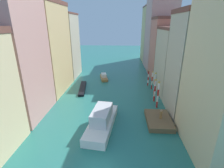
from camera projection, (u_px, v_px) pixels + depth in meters
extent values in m
plane|color=#28756B|center=(112.00, 87.00, 39.16)|extent=(154.00, 154.00, 0.00)
cube|color=tan|center=(10.00, 47.00, 23.84)|extent=(7.58, 8.97, 21.58)
cube|color=#DBB77A|center=(45.00, 50.00, 34.55)|extent=(7.58, 11.62, 17.44)
cube|color=brown|center=(38.00, 2.00, 31.43)|extent=(7.73, 11.85, 0.79)
cube|color=#BCB299|center=(62.00, 47.00, 44.72)|extent=(7.58, 8.51, 16.08)
cube|color=brown|center=(59.00, 13.00, 41.89)|extent=(7.73, 8.68, 0.44)
cube|color=#BCB299|center=(197.00, 67.00, 25.63)|extent=(7.58, 7.69, 15.32)
cube|color=brown|center=(207.00, 10.00, 22.88)|extent=(7.73, 7.84, 0.68)
cube|color=#BCB299|center=(178.00, 62.00, 34.62)|extent=(7.58, 10.08, 12.82)
cube|color=brown|center=(182.00, 28.00, 32.33)|extent=(7.73, 10.29, 0.54)
cube|color=#C6705B|center=(167.00, 50.00, 43.34)|extent=(7.58, 8.46, 14.90)
cube|color=brown|center=(170.00, 18.00, 40.68)|extent=(7.73, 8.62, 0.64)
cube|color=tan|center=(159.00, 33.00, 52.10)|extent=(7.58, 11.80, 21.94)
cube|color=#DBB77A|center=(153.00, 35.00, 63.38)|extent=(7.58, 10.53, 19.41)
cube|color=brown|center=(155.00, 6.00, 59.97)|extent=(7.73, 10.74, 0.48)
cube|color=brown|center=(159.00, 120.00, 24.97)|extent=(3.60, 5.51, 0.73)
cylinder|color=olive|center=(161.00, 115.00, 24.59)|extent=(0.36, 0.36, 1.15)
sphere|color=tan|center=(161.00, 111.00, 24.35)|extent=(0.26, 0.26, 0.26)
cylinder|color=red|center=(157.00, 104.00, 29.32)|extent=(0.31, 0.31, 1.15)
cylinder|color=white|center=(157.00, 99.00, 28.93)|extent=(0.31, 0.31, 1.15)
cylinder|color=red|center=(158.00, 92.00, 28.54)|extent=(0.31, 0.31, 1.15)
cylinder|color=white|center=(159.00, 86.00, 28.14)|extent=(0.31, 0.31, 1.15)
sphere|color=gold|center=(159.00, 82.00, 27.90)|extent=(0.34, 0.34, 0.34)
cylinder|color=red|center=(154.00, 99.00, 31.79)|extent=(0.30, 0.30, 1.03)
cylinder|color=white|center=(155.00, 94.00, 31.43)|extent=(0.30, 0.30, 1.03)
cylinder|color=red|center=(155.00, 88.00, 31.08)|extent=(0.30, 0.30, 1.03)
cylinder|color=white|center=(155.00, 83.00, 30.73)|extent=(0.30, 0.30, 1.03)
sphere|color=gold|center=(156.00, 80.00, 30.51)|extent=(0.34, 0.34, 0.34)
cylinder|color=red|center=(154.00, 92.00, 34.53)|extent=(0.30, 0.30, 1.13)
cylinder|color=white|center=(155.00, 87.00, 34.14)|extent=(0.30, 0.30, 1.13)
cylinder|color=red|center=(155.00, 82.00, 33.76)|extent=(0.30, 0.30, 1.13)
cylinder|color=white|center=(156.00, 77.00, 33.37)|extent=(0.30, 0.30, 1.13)
sphere|color=gold|center=(156.00, 73.00, 33.14)|extent=(0.34, 0.34, 0.34)
cylinder|color=red|center=(151.00, 87.00, 37.51)|extent=(0.26, 0.26, 0.98)
cylinder|color=white|center=(152.00, 83.00, 37.18)|extent=(0.26, 0.26, 0.98)
cylinder|color=red|center=(152.00, 79.00, 36.84)|extent=(0.26, 0.26, 0.98)
cylinder|color=white|center=(153.00, 75.00, 36.51)|extent=(0.26, 0.26, 0.98)
sphere|color=gold|center=(153.00, 72.00, 36.31)|extent=(0.28, 0.28, 0.28)
cylinder|color=red|center=(148.00, 84.00, 39.81)|extent=(0.26, 0.26, 0.71)
cylinder|color=white|center=(148.00, 81.00, 39.57)|extent=(0.26, 0.26, 0.71)
cylinder|color=red|center=(148.00, 78.00, 39.32)|extent=(0.26, 0.26, 0.71)
cylinder|color=white|center=(148.00, 76.00, 39.08)|extent=(0.26, 0.26, 0.71)
cylinder|color=red|center=(149.00, 73.00, 38.84)|extent=(0.26, 0.26, 0.71)
sphere|color=gold|center=(149.00, 71.00, 38.68)|extent=(0.29, 0.29, 0.29)
cube|color=white|center=(102.00, 123.00, 23.81)|extent=(4.17, 9.76, 1.15)
cube|color=silver|center=(102.00, 114.00, 23.32)|extent=(2.81, 4.97, 1.73)
cube|color=black|center=(82.00, 88.00, 37.66)|extent=(2.44, 8.56, 0.46)
cube|color=olive|center=(104.00, 78.00, 44.46)|extent=(2.70, 5.58, 0.61)
cube|color=silver|center=(104.00, 75.00, 44.20)|extent=(1.65, 2.34, 0.88)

